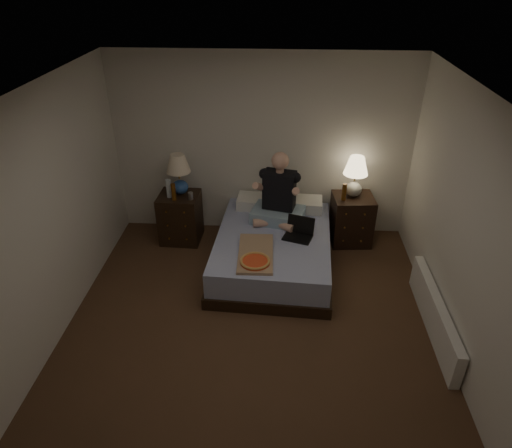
# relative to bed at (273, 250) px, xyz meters

# --- Properties ---
(floor) EXTENTS (4.00, 4.50, 0.00)m
(floor) POSITION_rel_bed_xyz_m (-0.19, -1.30, -0.23)
(floor) COLOR #533623
(floor) RESTS_ON ground
(ceiling) EXTENTS (4.00, 4.50, 0.00)m
(ceiling) POSITION_rel_bed_xyz_m (-0.19, -1.30, 2.27)
(ceiling) COLOR white
(ceiling) RESTS_ON ground
(wall_back) EXTENTS (4.00, 0.00, 2.50)m
(wall_back) POSITION_rel_bed_xyz_m (-0.19, 0.95, 1.02)
(wall_back) COLOR beige
(wall_back) RESTS_ON ground
(wall_left) EXTENTS (0.00, 4.50, 2.50)m
(wall_left) POSITION_rel_bed_xyz_m (-2.19, -1.30, 1.02)
(wall_left) COLOR beige
(wall_left) RESTS_ON ground
(wall_right) EXTENTS (0.00, 4.50, 2.50)m
(wall_right) POSITION_rel_bed_xyz_m (1.81, -1.30, 1.02)
(wall_right) COLOR beige
(wall_right) RESTS_ON ground
(bed) EXTENTS (1.50, 1.94, 0.47)m
(bed) POSITION_rel_bed_xyz_m (0.00, 0.00, 0.00)
(bed) COLOR #505FA1
(bed) RESTS_ON floor
(nightstand_left) EXTENTS (0.55, 0.50, 0.69)m
(nightstand_left) POSITION_rel_bed_xyz_m (-1.30, 0.56, 0.11)
(nightstand_left) COLOR black
(nightstand_left) RESTS_ON floor
(nightstand_right) EXTENTS (0.57, 0.52, 0.69)m
(nightstand_right) POSITION_rel_bed_xyz_m (1.05, 0.66, 0.11)
(nightstand_right) COLOR black
(nightstand_right) RESTS_ON floor
(lamp_left) EXTENTS (0.34, 0.34, 0.56)m
(lamp_left) POSITION_rel_bed_xyz_m (-1.28, 0.62, 0.74)
(lamp_left) COLOR #295098
(lamp_left) RESTS_ON nightstand_left
(lamp_right) EXTENTS (0.37, 0.37, 0.56)m
(lamp_right) POSITION_rel_bed_xyz_m (1.04, 0.70, 0.74)
(lamp_right) COLOR #9B9B93
(lamp_right) RESTS_ON nightstand_right
(water_bottle) EXTENTS (0.07, 0.07, 0.25)m
(water_bottle) POSITION_rel_bed_xyz_m (-1.40, 0.51, 0.59)
(water_bottle) COLOR silver
(water_bottle) RESTS_ON nightstand_left
(soda_can) EXTENTS (0.07, 0.07, 0.10)m
(soda_can) POSITION_rel_bed_xyz_m (-1.11, 0.46, 0.51)
(soda_can) COLOR #B4B4AF
(soda_can) RESTS_ON nightstand_left
(beer_bottle_left) EXTENTS (0.06, 0.06, 0.23)m
(beer_bottle_left) POSITION_rel_bed_xyz_m (-1.32, 0.43, 0.58)
(beer_bottle_left) COLOR #59310C
(beer_bottle_left) RESTS_ON nightstand_left
(beer_bottle_right) EXTENTS (0.06, 0.06, 0.23)m
(beer_bottle_right) POSITION_rel_bed_xyz_m (0.90, 0.57, 0.57)
(beer_bottle_right) COLOR #5F350D
(beer_bottle_right) RESTS_ON nightstand_right
(person) EXTENTS (0.76, 0.66, 0.93)m
(person) POSITION_rel_bed_xyz_m (0.04, 0.37, 0.70)
(person) COLOR black
(person) RESTS_ON bed
(laptop) EXTENTS (0.41, 0.37, 0.24)m
(laptop) POSITION_rel_bed_xyz_m (0.30, -0.06, 0.35)
(laptop) COLOR black
(laptop) RESTS_ON bed
(pizza_box) EXTENTS (0.42, 0.77, 0.08)m
(pizza_box) POSITION_rel_bed_xyz_m (-0.19, -0.65, 0.27)
(pizza_box) COLOR tan
(pizza_box) RESTS_ON bed
(radiator) EXTENTS (0.10, 1.60, 0.40)m
(radiator) POSITION_rel_bed_xyz_m (1.74, -1.07, -0.03)
(radiator) COLOR white
(radiator) RESTS_ON floor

